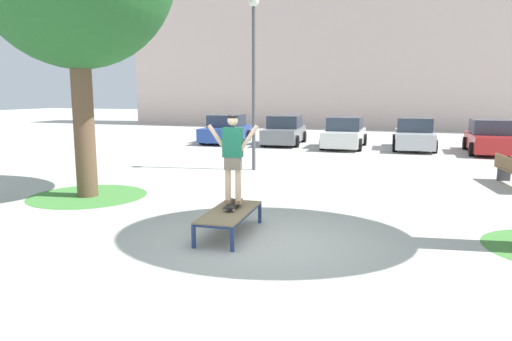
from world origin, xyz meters
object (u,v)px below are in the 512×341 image
object	(u,v)px
skater	(233,153)
car_blue	(226,130)
skateboard	(233,204)
car_grey	(285,131)
car_white	(345,134)
car_silver	(414,135)
car_red	(490,138)
light_post	(254,58)
skate_box	(230,213)

from	to	relation	value
skater	car_blue	size ratio (longest dim) A/B	0.39
skateboard	skater	world-z (taller)	skater
car_grey	car_white	bearing A→B (deg)	-9.79
car_blue	car_silver	distance (m)	9.67
car_blue	car_red	size ratio (longest dim) A/B	1.01
skater	car_grey	world-z (taller)	skater
car_white	car_silver	distance (m)	3.25
car_white	light_post	world-z (taller)	light_post
car_silver	skate_box	bearing A→B (deg)	-100.74
car_blue	light_post	world-z (taller)	light_post
car_silver	car_white	bearing A→B (deg)	-172.56
car_red	light_post	size ratio (longest dim) A/B	0.73
skate_box	skateboard	xyz separation A→B (m)	(-0.02, 0.23, 0.12)
skater	car_silver	distance (m)	15.76
skateboard	car_white	distance (m)	15.03
car_red	skateboard	bearing A→B (deg)	-112.53
car_silver	skater	bearing A→B (deg)	-100.96
skater	car_white	size ratio (longest dim) A/B	0.40
skater	car_blue	distance (m)	16.77
skate_box	light_post	xyz separation A→B (m)	(-2.14, 7.33, 3.41)
car_silver	light_post	xyz separation A→B (m)	(-5.11, -8.35, 3.13)
skater	car_grey	size ratio (longest dim) A/B	0.39
skateboard	car_grey	bearing A→B (deg)	102.50
car_red	car_blue	bearing A→B (deg)	178.31
skater	light_post	size ratio (longest dim) A/B	0.29
car_blue	skate_box	bearing A→B (deg)	-66.77
car_red	light_post	xyz separation A→B (m)	(-8.34, -7.89, 3.13)
skateboard	light_post	distance (m)	8.10
car_grey	car_red	size ratio (longest dim) A/B	1.02
skater	light_post	distance (m)	7.75
skate_box	light_post	world-z (taller)	light_post
skateboard	car_red	xyz separation A→B (m)	(6.21, 14.98, 0.15)
skate_box	car_grey	bearing A→B (deg)	102.38
car_silver	car_red	world-z (taller)	same
skate_box	skateboard	distance (m)	0.26
skateboard	car_white	size ratio (longest dim) A/B	0.19
car_blue	car_grey	world-z (taller)	same
skater	car_red	size ratio (longest dim) A/B	0.40
light_post	skate_box	bearing A→B (deg)	-73.71
light_post	car_white	bearing A→B (deg)	76.57
car_grey	car_red	distance (m)	9.69
car_white	car_red	size ratio (longest dim) A/B	1.00
skateboard	car_blue	distance (m)	16.75
car_grey	car_white	size ratio (longest dim) A/B	1.02
skater	skate_box	bearing A→B (deg)	-85.68
car_blue	car_white	world-z (taller)	same
car_grey	car_blue	bearing A→B (deg)	-176.05
skate_box	car_silver	distance (m)	15.96
skate_box	car_red	size ratio (longest dim) A/B	0.46
skate_box	car_red	xyz separation A→B (m)	(6.20, 15.21, 0.28)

